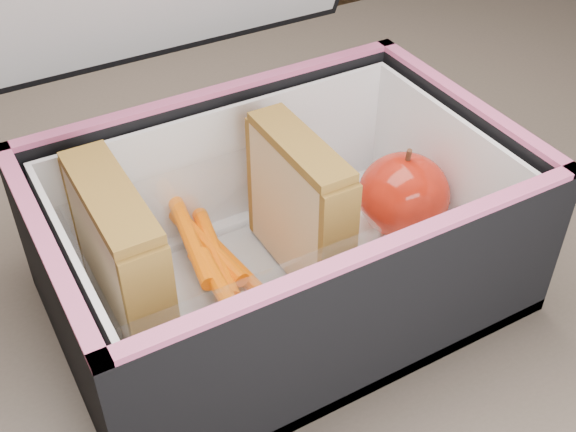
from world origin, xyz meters
name	(u,v)px	position (x,y,z in m)	size (l,w,h in m)	color
kitchen_table	(313,336)	(0.00, 0.00, 0.66)	(1.20, 0.80, 0.75)	brown
lunch_bag	(279,221)	(-0.04, -0.02, 0.82)	(0.31, 0.29, 0.30)	black
plastic_tub	(218,259)	(-0.09, -0.01, 0.80)	(0.18, 0.13, 0.07)	white
sandwich_left	(122,265)	(-0.15, -0.01, 0.83)	(0.03, 0.11, 0.12)	#DAB984
sandwich_right	(299,206)	(-0.02, -0.01, 0.82)	(0.03, 0.10, 0.11)	#DAB984
carrot_sticks	(217,268)	(-0.08, 0.00, 0.78)	(0.05, 0.16, 0.03)	#FD5B00
paper_napkin	(391,233)	(0.06, -0.02, 0.77)	(0.08, 0.08, 0.01)	white
red_apple	(403,195)	(0.06, -0.02, 0.80)	(0.09, 0.09, 0.07)	maroon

